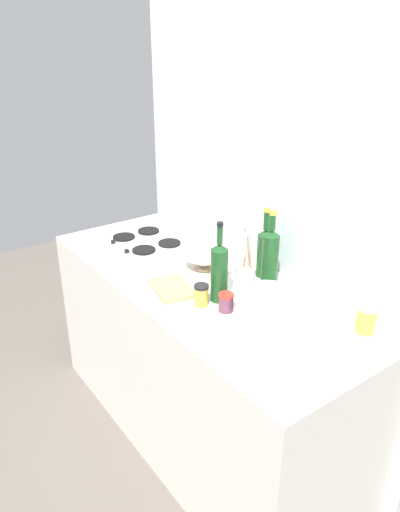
% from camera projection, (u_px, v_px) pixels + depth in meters
% --- Properties ---
extents(ground_plane, '(6.00, 6.00, 0.00)m').
position_uv_depth(ground_plane, '(200.00, 428.00, 2.62)').
color(ground_plane, '#6B6056').
rests_on(ground_plane, ground).
extents(counter_block, '(1.80, 0.70, 0.90)m').
position_uv_depth(counter_block, '(200.00, 359.00, 2.43)').
color(counter_block, silver).
rests_on(counter_block, ground).
extents(backsplash_panel, '(1.90, 0.06, 2.48)m').
position_uv_depth(backsplash_panel, '(265.00, 194.00, 2.30)').
color(backsplash_panel, silver).
rests_on(backsplash_panel, ground).
extents(stovetop_hob, '(0.43, 0.34, 0.04)m').
position_uv_depth(stovetop_hob, '(146.00, 243.00, 2.61)').
color(stovetop_hob, '#B2B2B7').
rests_on(stovetop_hob, counter_block).
extents(plate_stack, '(0.25, 0.25, 0.11)m').
position_uv_depth(plate_stack, '(268.00, 307.00, 1.91)').
color(plate_stack, white).
rests_on(plate_stack, counter_block).
extents(wine_bottle_leftmost, '(0.08, 0.08, 0.33)m').
position_uv_depth(wine_bottle_leftmost, '(265.00, 251.00, 2.23)').
color(wine_bottle_leftmost, '#19471E').
rests_on(wine_bottle_leftmost, counter_block).
extents(wine_bottle_mid_left, '(0.07, 0.07, 0.36)m').
position_uv_depth(wine_bottle_mid_left, '(270.00, 258.00, 2.11)').
color(wine_bottle_mid_left, '#19471E').
rests_on(wine_bottle_mid_left, counter_block).
extents(wine_bottle_mid_right, '(0.07, 0.07, 0.35)m').
position_uv_depth(wine_bottle_mid_right, '(219.00, 271.00, 2.02)').
color(wine_bottle_mid_right, '#19471E').
rests_on(wine_bottle_mid_right, counter_block).
extents(mixing_bowl, '(0.21, 0.21, 0.07)m').
position_uv_depth(mixing_bowl, '(205.00, 261.00, 2.33)').
color(mixing_bowl, beige).
rests_on(mixing_bowl, counter_block).
extents(utensil_crock, '(0.09, 0.09, 0.29)m').
position_uv_depth(utensil_crock, '(245.00, 277.00, 2.12)').
color(utensil_crock, silver).
rests_on(utensil_crock, counter_block).
extents(condiment_jar_front, '(0.08, 0.08, 0.11)m').
position_uv_depth(condiment_jar_front, '(366.00, 319.00, 1.83)').
color(condiment_jar_front, gold).
rests_on(condiment_jar_front, counter_block).
extents(condiment_jar_rear, '(0.06, 0.06, 0.08)m').
position_uv_depth(condiment_jar_rear, '(226.00, 302.00, 1.97)').
color(condiment_jar_rear, '#66384C').
rests_on(condiment_jar_rear, counter_block).
extents(condiment_jar_spare, '(0.06, 0.06, 0.09)m').
position_uv_depth(condiment_jar_spare, '(201.00, 295.00, 2.01)').
color(condiment_jar_spare, gold).
rests_on(condiment_jar_spare, counter_block).
extents(cutting_board, '(0.26, 0.20, 0.02)m').
position_uv_depth(cutting_board, '(172.00, 288.00, 2.15)').
color(cutting_board, tan).
rests_on(cutting_board, counter_block).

